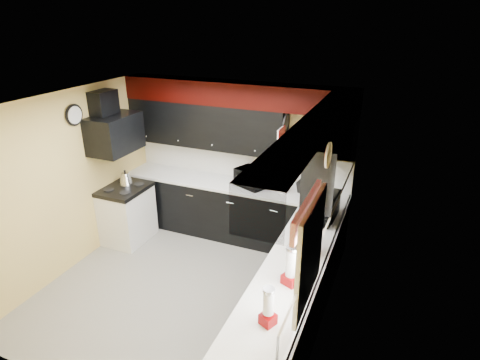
# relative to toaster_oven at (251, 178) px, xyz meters

# --- Properties ---
(ground) EXTENTS (3.60, 3.60, 0.00)m
(ground) POSITION_rel_toaster_oven_xyz_m (-0.32, -1.51, -1.08)
(ground) COLOR gray
(ground) RESTS_ON ground
(wall_back) EXTENTS (3.60, 0.06, 2.50)m
(wall_back) POSITION_rel_toaster_oven_xyz_m (-0.32, 0.29, 0.17)
(wall_back) COLOR #E0C666
(wall_back) RESTS_ON ground
(wall_right) EXTENTS (0.06, 3.60, 2.50)m
(wall_right) POSITION_rel_toaster_oven_xyz_m (1.48, -1.51, 0.17)
(wall_right) COLOR #E0C666
(wall_right) RESTS_ON ground
(wall_left) EXTENTS (0.06, 3.60, 2.50)m
(wall_left) POSITION_rel_toaster_oven_xyz_m (-2.12, -1.51, 0.17)
(wall_left) COLOR #E0C666
(wall_left) RESTS_ON ground
(ceiling) EXTENTS (3.60, 3.60, 0.06)m
(ceiling) POSITION_rel_toaster_oven_xyz_m (-0.32, -1.51, 1.42)
(ceiling) COLOR white
(ceiling) RESTS_ON wall_back
(cab_back) EXTENTS (3.60, 0.60, 0.90)m
(cab_back) POSITION_rel_toaster_oven_xyz_m (-0.32, -0.01, -0.63)
(cab_back) COLOR black
(cab_back) RESTS_ON ground
(cab_right) EXTENTS (0.60, 3.00, 0.90)m
(cab_right) POSITION_rel_toaster_oven_xyz_m (1.18, -1.81, -0.63)
(cab_right) COLOR black
(cab_right) RESTS_ON ground
(counter_back) EXTENTS (3.62, 0.64, 0.04)m
(counter_back) POSITION_rel_toaster_oven_xyz_m (-0.32, -0.01, -0.16)
(counter_back) COLOR white
(counter_back) RESTS_ON cab_back
(counter_right) EXTENTS (0.64, 3.02, 0.04)m
(counter_right) POSITION_rel_toaster_oven_xyz_m (1.18, -1.81, -0.16)
(counter_right) COLOR white
(counter_right) RESTS_ON cab_right
(splash_back) EXTENTS (3.60, 0.02, 0.50)m
(splash_back) POSITION_rel_toaster_oven_xyz_m (-0.32, 0.28, 0.11)
(splash_back) COLOR white
(splash_back) RESTS_ON counter_back
(splash_right) EXTENTS (0.02, 3.60, 0.50)m
(splash_right) POSITION_rel_toaster_oven_xyz_m (1.47, -1.51, 0.11)
(splash_right) COLOR white
(splash_right) RESTS_ON counter_right
(upper_back) EXTENTS (2.60, 0.35, 0.70)m
(upper_back) POSITION_rel_toaster_oven_xyz_m (-0.82, 0.12, 0.72)
(upper_back) COLOR black
(upper_back) RESTS_ON wall_back
(upper_right) EXTENTS (0.35, 1.80, 0.70)m
(upper_right) POSITION_rel_toaster_oven_xyz_m (1.30, -0.61, 0.72)
(upper_right) COLOR black
(upper_right) RESTS_ON wall_right
(soffit_back) EXTENTS (3.60, 0.36, 0.35)m
(soffit_back) POSITION_rel_toaster_oven_xyz_m (-0.32, 0.11, 1.25)
(soffit_back) COLOR black
(soffit_back) RESTS_ON wall_back
(soffit_right) EXTENTS (0.36, 3.24, 0.35)m
(soffit_right) POSITION_rel_toaster_oven_xyz_m (1.30, -1.69, 1.25)
(soffit_right) COLOR black
(soffit_right) RESTS_ON wall_right
(stove) EXTENTS (0.60, 0.75, 0.86)m
(stove) POSITION_rel_toaster_oven_xyz_m (-1.82, -0.76, -0.65)
(stove) COLOR white
(stove) RESTS_ON ground
(cooktop) EXTENTS (0.62, 0.77, 0.06)m
(cooktop) POSITION_rel_toaster_oven_xyz_m (-1.82, -0.76, -0.19)
(cooktop) COLOR black
(cooktop) RESTS_ON stove
(hood) EXTENTS (0.50, 0.78, 0.55)m
(hood) POSITION_rel_toaster_oven_xyz_m (-1.87, -0.76, 0.70)
(hood) COLOR black
(hood) RESTS_ON wall_left
(hood_duct) EXTENTS (0.24, 0.40, 0.40)m
(hood_duct) POSITION_rel_toaster_oven_xyz_m (-2.00, -0.76, 1.12)
(hood_duct) COLOR black
(hood_duct) RESTS_ON wall_left
(window) EXTENTS (0.03, 0.86, 0.96)m
(window) POSITION_rel_toaster_oven_xyz_m (1.46, -2.41, 0.47)
(window) COLOR white
(window) RESTS_ON wall_right
(valance) EXTENTS (0.04, 0.88, 0.20)m
(valance) POSITION_rel_toaster_oven_xyz_m (1.41, -2.41, 0.87)
(valance) COLOR red
(valance) RESTS_ON wall_right
(pan_top) EXTENTS (0.03, 0.22, 0.40)m
(pan_top) POSITION_rel_toaster_oven_xyz_m (0.50, 0.04, 0.92)
(pan_top) COLOR black
(pan_top) RESTS_ON upper_back
(pan_mid) EXTENTS (0.03, 0.28, 0.46)m
(pan_mid) POSITION_rel_toaster_oven_xyz_m (0.50, -0.09, 0.67)
(pan_mid) COLOR black
(pan_mid) RESTS_ON upper_back
(pan_low) EXTENTS (0.03, 0.24, 0.42)m
(pan_low) POSITION_rel_toaster_oven_xyz_m (0.50, 0.17, 0.64)
(pan_low) COLOR black
(pan_low) RESTS_ON upper_back
(cut_board) EXTENTS (0.03, 0.26, 0.35)m
(cut_board) POSITION_rel_toaster_oven_xyz_m (0.51, -0.21, 0.72)
(cut_board) COLOR white
(cut_board) RESTS_ON upper_back
(baskets) EXTENTS (0.27, 0.27, 0.50)m
(baskets) POSITION_rel_toaster_oven_xyz_m (1.20, -1.46, 0.10)
(baskets) COLOR brown
(baskets) RESTS_ON upper_right
(clock) EXTENTS (0.03, 0.30, 0.30)m
(clock) POSITION_rel_toaster_oven_xyz_m (-2.09, -1.26, 1.07)
(clock) COLOR black
(clock) RESTS_ON wall_left
(deco_plate) EXTENTS (0.03, 0.24, 0.24)m
(deco_plate) POSITION_rel_toaster_oven_xyz_m (1.45, -1.86, 1.17)
(deco_plate) COLOR white
(deco_plate) RESTS_ON wall_right
(toaster_oven) EXTENTS (0.59, 0.55, 0.27)m
(toaster_oven) POSITION_rel_toaster_oven_xyz_m (0.00, 0.00, 0.00)
(toaster_oven) COLOR black
(toaster_oven) RESTS_ON counter_back
(microwave) EXTENTS (0.42, 0.60, 0.32)m
(microwave) POSITION_rel_toaster_oven_xyz_m (1.20, -0.60, 0.03)
(microwave) COLOR black
(microwave) RESTS_ON counter_right
(utensil_crock) EXTENTS (0.17, 0.17, 0.16)m
(utensil_crock) POSITION_rel_toaster_oven_xyz_m (0.52, -0.03, -0.06)
(utensil_crock) COLOR white
(utensil_crock) RESTS_ON counter_back
(knife_block) EXTENTS (0.13, 0.15, 0.20)m
(knife_block) POSITION_rel_toaster_oven_xyz_m (0.78, 0.06, -0.04)
(knife_block) COLOR black
(knife_block) RESTS_ON counter_back
(kettle) EXTENTS (0.27, 0.27, 0.19)m
(kettle) POSITION_rel_toaster_oven_xyz_m (-1.87, -0.64, -0.06)
(kettle) COLOR #B1B1B5
(kettle) RESTS_ON cooktop
(dispenser_a) EXTENTS (0.19, 0.19, 0.40)m
(dispenser_a) POSITION_rel_toaster_oven_xyz_m (1.23, -2.09, 0.06)
(dispenser_a) COLOR maroon
(dispenser_a) RESTS_ON counter_right
(dispenser_b) EXTENTS (0.16, 0.16, 0.33)m
(dispenser_b) POSITION_rel_toaster_oven_xyz_m (1.20, -2.71, 0.03)
(dispenser_b) COLOR maroon
(dispenser_b) RESTS_ON counter_right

